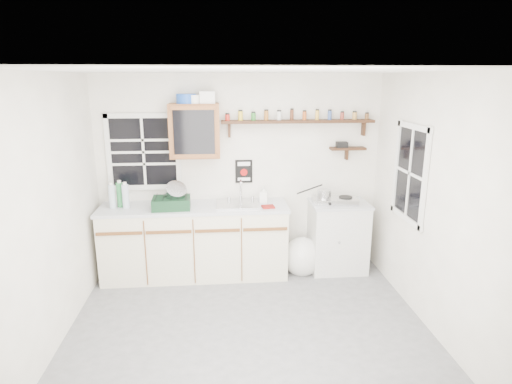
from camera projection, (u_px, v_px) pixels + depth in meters
room at (249, 210)px, 3.97m from camera, size 3.64×3.24×2.54m
main_cabinet at (195, 241)px, 5.37m from camera, size 2.31×0.63×0.92m
right_cabinet at (338, 236)px, 5.55m from camera, size 0.73×0.57×0.91m
sink at (238, 204)px, 5.30m from camera, size 0.52×0.44×0.29m
upper_cabinet at (195, 131)px, 5.16m from camera, size 0.60×0.32×0.65m
upper_cabinet_clutter at (194, 98)px, 5.07m from camera, size 0.46×0.24×0.14m
spice_shelf at (297, 121)px, 5.31m from camera, size 1.91×0.18×0.35m
secondary_shelf at (346, 148)px, 5.46m from camera, size 0.45×0.16×0.24m
warning_sign at (244, 171)px, 5.49m from camera, size 0.22×0.02×0.30m
window_back at (144, 152)px, 5.32m from camera, size 0.93×0.03×0.98m
window_right at (410, 173)px, 4.60m from camera, size 0.03×0.78×1.08m
water_bottles at (119, 195)px, 5.15m from camera, size 0.24×0.14×0.33m
dish_rack at (173, 200)px, 5.13m from camera, size 0.46×0.35×0.33m
soap_bottle at (264, 194)px, 5.37m from camera, size 0.11×0.12×0.21m
rag at (268, 207)px, 5.19m from camera, size 0.16×0.14×0.02m
hotplate at (335, 200)px, 5.40m from camera, size 0.59×0.36×0.08m
saucepan at (324, 194)px, 5.37m from camera, size 0.41×0.26×0.18m
trash_bag at (302, 256)px, 5.50m from camera, size 0.46×0.41×0.52m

